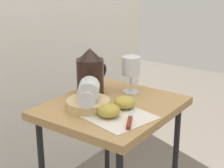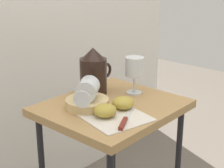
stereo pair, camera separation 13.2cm
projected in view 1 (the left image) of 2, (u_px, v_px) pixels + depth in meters
The scene contains 9 objects.
table at pixel (112, 125), 1.37m from camera, with size 0.50×0.44×0.72m.
linen_napkin at pixel (121, 117), 1.22m from camera, with size 0.20×0.19×0.00m, color silver.
basket_tray at pixel (88, 104), 1.29m from camera, with size 0.16×0.16×0.04m, color tan.
pitcher at pixel (90, 76), 1.43m from camera, with size 0.16×0.11×0.19m.
wine_glass_upright at pixel (131, 68), 1.43m from camera, with size 0.08×0.08×0.15m.
wine_glass_tipped_near at pixel (89, 90), 1.27m from camera, with size 0.17×0.14×0.08m.
apple_half_left at pixel (109, 111), 1.22m from camera, with size 0.08×0.08×0.04m, color #B29938.
apple_half_right at pixel (125, 102), 1.29m from camera, with size 0.08×0.08×0.04m, color #B29938.
knife at pixel (130, 119), 1.19m from camera, with size 0.19×0.11×0.01m.
Camera 1 is at (-1.02, -0.72, 1.22)m, focal length 57.27 mm.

